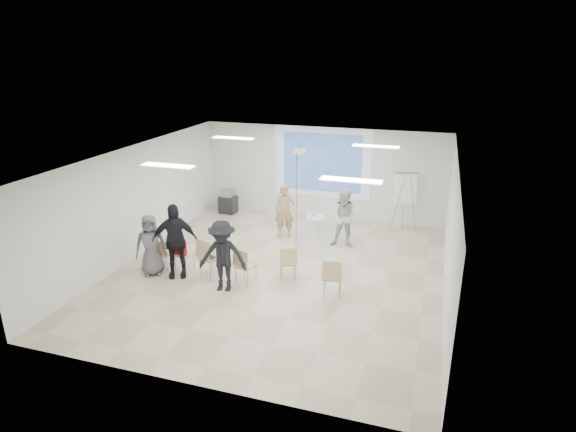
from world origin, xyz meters
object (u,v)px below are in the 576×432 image
(player_left, at_px, (285,208))
(audience_left, at_px, (174,235))
(chair_left_inner, at_px, (208,255))
(chair_right_inner, at_px, (288,260))
(av_cart, at_px, (228,202))
(audience_mid, at_px, (222,251))
(chair_far_left, at_px, (163,252))
(audience_outer, at_px, (150,242))
(player_right, at_px, (346,215))
(flipchart_easel, at_px, (405,188))
(chair_right_far, at_px, (332,275))
(laptop, at_px, (211,256))
(chair_left_mid, at_px, (182,252))
(chair_center, at_px, (244,263))
(pedestal_table, at_px, (315,226))

(player_left, xyz_separation_m, audience_left, (-1.76, -3.28, 0.16))
(chair_left_inner, height_order, chair_right_inner, chair_left_inner)
(audience_left, bearing_deg, av_cart, 75.46)
(chair_left_inner, bearing_deg, audience_mid, -14.53)
(chair_far_left, distance_m, av_cart, 4.58)
(audience_left, xyz_separation_m, audience_outer, (-0.63, -0.09, -0.20))
(player_left, height_order, audience_left, audience_left)
(player_right, bearing_deg, av_cart, 156.10)
(audience_left, relative_size, flipchart_easel, 1.15)
(player_right, xyz_separation_m, flipchart_easel, (1.47, 1.75, 0.43))
(chair_right_inner, height_order, chair_right_far, chair_right_far)
(player_right, distance_m, audience_left, 4.77)
(audience_outer, bearing_deg, laptop, -15.16)
(player_left, distance_m, chair_right_inner, 2.86)
(chair_left_mid, bearing_deg, flipchart_easel, 53.01)
(chair_right_far, bearing_deg, audience_mid, -177.13)
(audience_mid, bearing_deg, audience_left, 157.37)
(player_right, height_order, chair_center, player_right)
(chair_center, height_order, av_cart, chair_center)
(pedestal_table, relative_size, chair_far_left, 0.88)
(chair_left_mid, height_order, chair_center, chair_center)
(laptop, bearing_deg, player_left, -85.12)
(audience_left, bearing_deg, chair_right_inner, -10.82)
(chair_right_inner, bearing_deg, chair_left_inner, 171.54)
(chair_center, bearing_deg, chair_right_far, 14.60)
(pedestal_table, bearing_deg, audience_mid, -108.08)
(flipchart_easel, bearing_deg, audience_outer, -154.23)
(audience_mid, bearing_deg, chair_right_far, -0.17)
(player_right, xyz_separation_m, chair_center, (-1.85, -3.02, -0.42))
(chair_right_far, xyz_separation_m, av_cart, (-4.68, 4.69, -0.17))
(chair_left_inner, bearing_deg, chair_left_mid, -166.43)
(chair_far_left, height_order, chair_center, chair_center)
(chair_left_inner, bearing_deg, chair_right_inner, 35.59)
(player_left, bearing_deg, chair_left_inner, -124.28)
(player_right, xyz_separation_m, chair_right_far, (0.30, -3.01, -0.40))
(chair_far_left, bearing_deg, audience_mid, -10.46)
(chair_center, xyz_separation_m, audience_mid, (-0.34, -0.42, 0.44))
(chair_right_far, xyz_separation_m, laptop, (-3.09, 0.15, -0.01))
(player_left, distance_m, player_right, 1.85)
(av_cart, bearing_deg, player_left, -26.32)
(chair_far_left, distance_m, audience_mid, 2.08)
(chair_left_mid, xyz_separation_m, flipchart_easel, (5.07, 4.59, 0.87))
(player_right, relative_size, chair_left_inner, 1.88)
(audience_left, relative_size, audience_mid, 1.11)
(chair_far_left, distance_m, chair_right_inner, 3.25)
(audience_left, distance_m, audience_outer, 0.66)
(chair_far_left, height_order, chair_left_mid, chair_left_mid)
(audience_left, distance_m, av_cart, 4.92)
(laptop, distance_m, flipchart_easel, 6.33)
(player_right, height_order, audience_mid, audience_mid)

